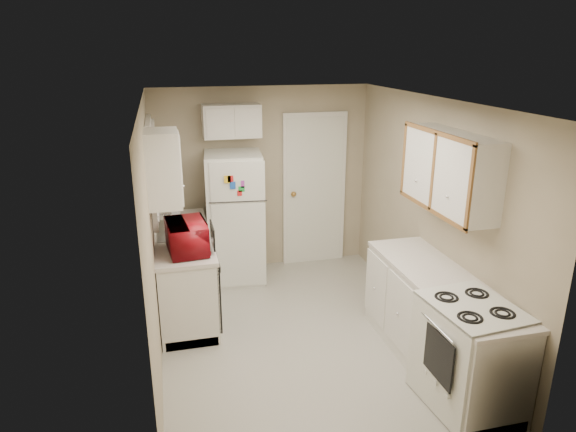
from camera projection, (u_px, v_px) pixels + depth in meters
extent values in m
plane|color=beige|center=(299.00, 335.00, 5.35)|extent=(3.80, 3.80, 0.00)
plane|color=white|center=(301.00, 101.00, 4.59)|extent=(3.80, 3.80, 0.00)
plane|color=tan|center=(152.00, 239.00, 4.65)|extent=(3.80, 3.80, 0.00)
plane|color=tan|center=(431.00, 216.00, 5.29)|extent=(3.80, 3.80, 0.00)
plane|color=tan|center=(262.00, 180.00, 6.72)|extent=(2.80, 2.80, 0.00)
plane|color=tan|center=(379.00, 325.00, 3.22)|extent=(2.80, 2.80, 0.00)
cube|color=silver|center=(185.00, 271.00, 5.79)|extent=(0.60, 1.80, 0.90)
cube|color=black|center=(217.00, 288.00, 5.29)|extent=(0.03, 0.58, 0.72)
cube|color=gray|center=(182.00, 233.00, 5.80)|extent=(0.54, 0.74, 0.16)
imported|color=maroon|center=(187.00, 237.00, 5.13)|extent=(0.59, 0.36, 0.37)
imported|color=beige|center=(175.00, 209.00, 6.16)|extent=(0.12, 0.12, 0.20)
cube|color=silver|center=(153.00, 170.00, 5.50)|extent=(0.10, 0.98, 1.08)
cube|color=silver|center=(163.00, 169.00, 4.70)|extent=(0.30, 0.45, 0.70)
cube|color=silver|center=(235.00, 218.00, 6.41)|extent=(0.74, 0.72, 1.65)
cube|color=silver|center=(232.00, 121.00, 6.24)|extent=(0.70, 0.30, 0.40)
cube|color=silver|center=(314.00, 190.00, 6.90)|extent=(0.86, 0.06, 2.08)
cube|color=silver|center=(438.00, 322.00, 4.72)|extent=(0.60, 2.00, 0.90)
cube|color=silver|center=(467.00, 355.00, 4.20)|extent=(0.69, 0.82, 0.93)
cube|color=silver|center=(449.00, 171.00, 4.61)|extent=(0.30, 1.20, 0.70)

